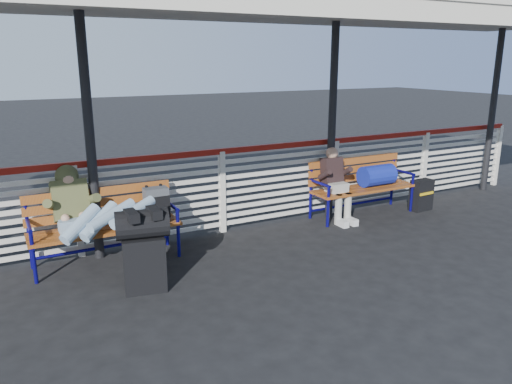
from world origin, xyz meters
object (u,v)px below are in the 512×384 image
companion_person (336,183)px  luggage_stack (143,247)px  bench_left (117,215)px  traveler_man (96,214)px  bench_right (368,178)px  suitcase_side (421,195)px

companion_person → luggage_stack: bearing=-162.9°
bench_left → companion_person: companion_person is taller
bench_left → traveler_man: bearing=-131.7°
luggage_stack → bench_right: (4.01, 1.06, 0.09)m
luggage_stack → traveler_man: size_ratio=0.56×
traveler_man → suitcase_side: (5.28, 0.10, -0.48)m
traveler_man → companion_person: size_ratio=1.43×
bench_left → traveler_man: (-0.31, -0.35, 0.16)m
luggage_stack → bench_left: luggage_stack is taller
bench_left → traveler_man: size_ratio=1.10×
luggage_stack → suitcase_side: 5.00m
companion_person → suitcase_side: 1.65m
luggage_stack → suitcase_side: size_ratio=1.77×
bench_left → suitcase_side: 4.98m
bench_right → companion_person: (-0.67, -0.04, 0.00)m
bench_left → traveler_man: traveler_man is taller
bench_left → suitcase_side: bearing=-2.8°
bench_left → bench_right: bearing=0.4°
luggage_stack → suitcase_side: bearing=20.0°
bench_right → suitcase_side: bench_right is taller
luggage_stack → traveler_man: (-0.35, 0.69, 0.24)m
luggage_stack → bench_right: 4.15m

